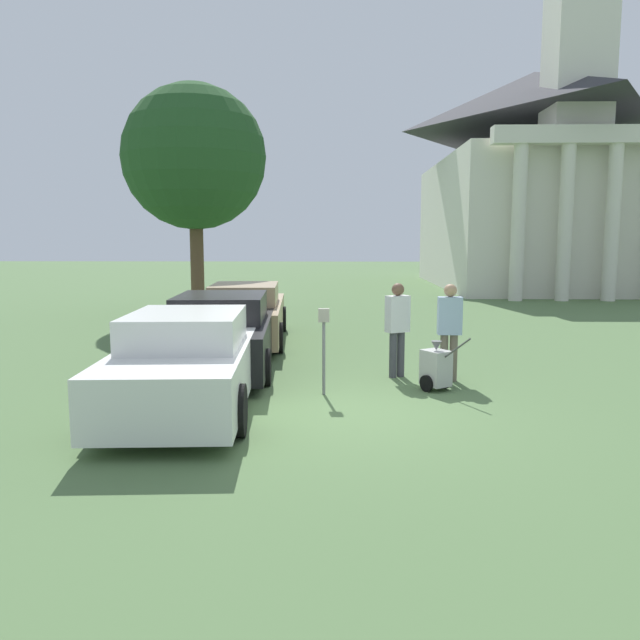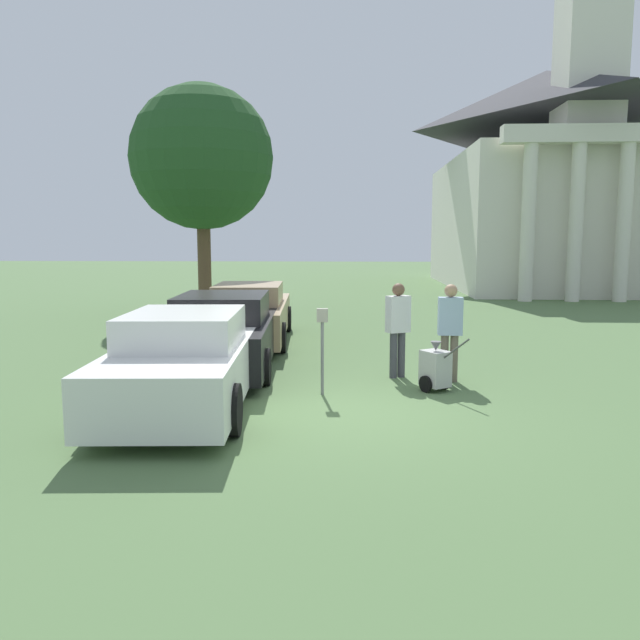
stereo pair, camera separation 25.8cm
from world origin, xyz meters
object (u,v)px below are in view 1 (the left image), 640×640
at_px(equipment_cart, 436,368).
at_px(parked_car_white, 189,361).
at_px(person_supervisor, 449,326).
at_px(parked_car_tan, 246,314).
at_px(person_worker, 397,324).
at_px(church, 533,171).
at_px(parking_meter, 324,335).
at_px(parked_car_black, 223,333).

bearing_deg(equipment_cart, parked_car_white, 161.14).
bearing_deg(person_supervisor, parked_car_tan, -43.53).
bearing_deg(person_supervisor, person_worker, -17.39).
xyz_separation_m(parked_car_white, parked_car_tan, (0.00, 6.00, -0.01)).
bearing_deg(church, person_supervisor, -110.19).
bearing_deg(parked_car_white, parked_car_tan, 86.56).
bearing_deg(person_worker, person_supervisor, 133.67).
bearing_deg(parked_car_tan, person_worker, -52.65).
relative_size(parked_car_white, person_supervisor, 2.94).
bearing_deg(person_worker, parking_meter, 17.51).
bearing_deg(equipment_cart, person_worker, 85.07).
xyz_separation_m(parked_car_white, parked_car_black, (0.00, 2.87, -0.00)).
xyz_separation_m(person_worker, equipment_cart, (0.56, -1.00, -0.61)).
relative_size(parked_car_tan, church, 0.22).
distance_m(parked_car_white, parking_meter, 2.20).
distance_m(parking_meter, equipment_cart, 2.01).
distance_m(parked_car_black, parked_car_tan, 3.13).
xyz_separation_m(parked_car_white, person_supervisor, (4.27, 1.79, 0.31)).
bearing_deg(church, parked_car_white, -117.37).
bearing_deg(church, equipment_cart, -110.37).
xyz_separation_m(parked_car_tan, church, (12.48, 18.10, 5.34)).
bearing_deg(person_supervisor, church, -109.15).
bearing_deg(church, parked_car_tan, -124.58).
height_order(parked_car_white, church, church).
relative_size(parked_car_white, church, 0.21).
xyz_separation_m(parked_car_white, parking_meter, (2.05, 0.74, 0.30)).
relative_size(parking_meter, church, 0.06).
bearing_deg(person_supervisor, parked_car_black, -13.11).
bearing_deg(person_supervisor, equipment_cart, 65.36).
relative_size(parked_car_tan, person_supervisor, 3.07).
distance_m(parked_car_black, equipment_cart, 4.33).
xyz_separation_m(parking_meter, equipment_cart, (1.89, 0.35, -0.60)).
bearing_deg(parked_car_black, parked_car_white, -93.44).
xyz_separation_m(parked_car_tan, person_supervisor, (4.27, -4.21, 0.32)).
relative_size(parked_car_black, church, 0.22).
distance_m(parked_car_white, church, 27.66).
xyz_separation_m(parked_car_black, parked_car_tan, (-0.00, 3.13, -0.00)).
xyz_separation_m(parked_car_white, equipment_cart, (3.94, 1.09, -0.30)).
height_order(parking_meter, equipment_cart, parking_meter).
bearing_deg(church, parking_meter, -114.07).
distance_m(person_worker, equipment_cart, 1.30).
height_order(parking_meter, church, church).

